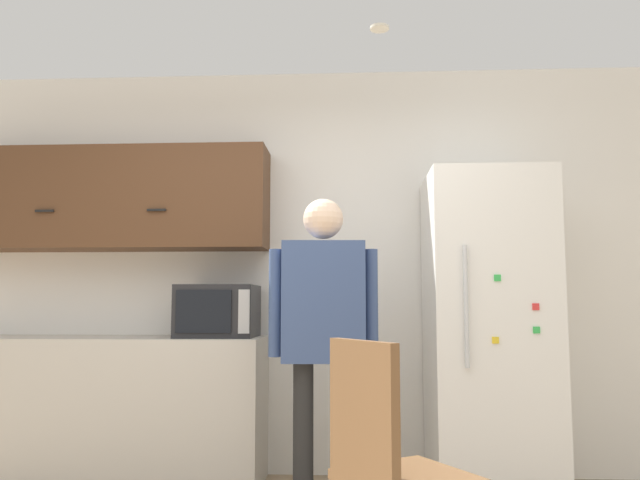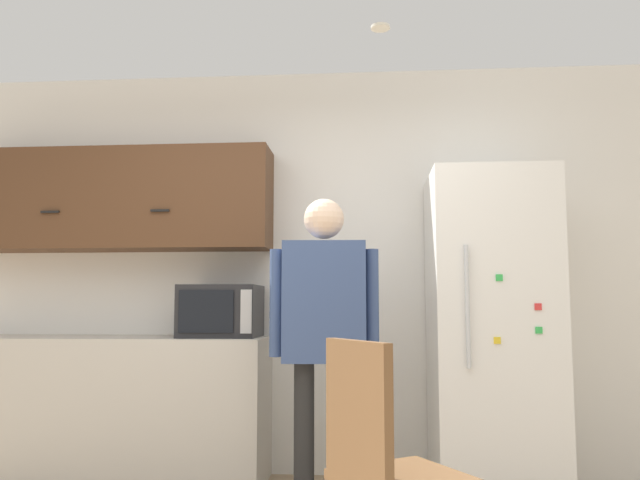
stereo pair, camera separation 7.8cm
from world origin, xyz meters
TOP-DOWN VIEW (x-y plane):
  - back_wall at (0.00, 2.09)m, footprint 6.00×0.06m
  - counter at (-1.17, 1.79)m, footprint 2.06×0.56m
  - upper_cabinets at (-1.17, 1.89)m, footprint 2.06×0.37m
  - microwave at (-0.42, 1.80)m, footprint 0.48×0.43m
  - person at (0.26, 1.31)m, footprint 0.60×0.24m
  - refrigerator at (1.23, 1.70)m, footprint 0.70×0.75m
  - chair at (0.56, 0.37)m, footprint 0.63×0.63m
  - ceiling_light at (0.59, 1.33)m, footprint 0.11×0.11m

SIDE VIEW (x-z plane):
  - counter at x=-1.17m, z-range 0.00..0.90m
  - chair at x=0.56m, z-range 0.04..1.00m
  - refrigerator at x=1.23m, z-range 0.00..1.89m
  - person at x=0.26m, z-range 0.19..1.88m
  - microwave at x=-0.42m, z-range 0.90..1.23m
  - back_wall at x=0.00m, z-range 0.00..2.70m
  - upper_cabinets at x=-1.17m, z-range 1.46..2.13m
  - ceiling_light at x=0.59m, z-range 2.67..2.69m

